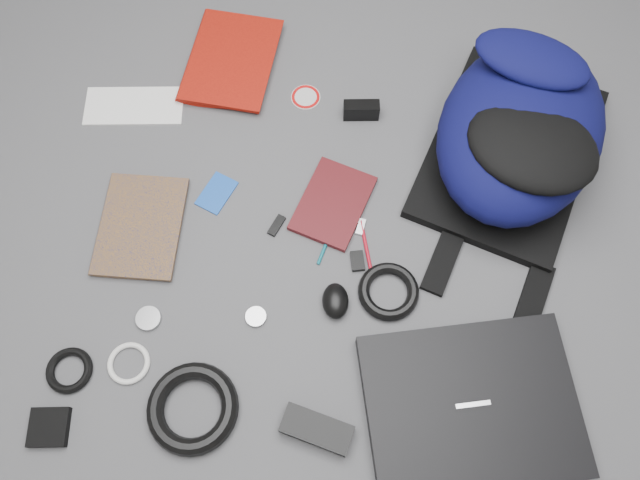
% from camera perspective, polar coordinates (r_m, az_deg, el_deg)
% --- Properties ---
extents(ground, '(4.00, 4.00, 0.00)m').
position_cam_1_polar(ground, '(1.39, 0.00, -0.32)').
color(ground, '#4F4F51').
rests_on(ground, ground).
extents(backpack, '(0.46, 0.60, 0.23)m').
position_cam_1_polar(backpack, '(1.46, 17.88, 9.62)').
color(backpack, black).
rests_on(backpack, ground).
extents(laptop, '(0.50, 0.45, 0.04)m').
position_cam_1_polar(laptop, '(1.31, 13.61, -14.53)').
color(laptop, black).
rests_on(laptop, ground).
extents(textbook_red, '(0.23, 0.30, 0.03)m').
position_cam_1_polar(textbook_red, '(1.67, -11.76, 16.27)').
color(textbook_red, maroon).
rests_on(textbook_red, ground).
extents(comic_book, '(0.22, 0.28, 0.02)m').
position_cam_1_polar(comic_book, '(1.48, -19.39, 1.43)').
color(comic_book, '#B5740C').
rests_on(comic_book, ground).
extents(envelope, '(0.26, 0.17, 0.00)m').
position_cam_1_polar(envelope, '(1.63, -16.63, 11.68)').
color(envelope, white).
rests_on(envelope, ground).
extents(dvd_case, '(0.17, 0.22, 0.02)m').
position_cam_1_polar(dvd_case, '(1.42, 1.20, 3.36)').
color(dvd_case, '#3C0B0E').
rests_on(dvd_case, ground).
extents(compact_camera, '(0.09, 0.05, 0.05)m').
position_cam_1_polar(compact_camera, '(1.53, 3.79, 11.76)').
color(compact_camera, black).
rests_on(compact_camera, ground).
extents(sticker_disc, '(0.09, 0.09, 0.00)m').
position_cam_1_polar(sticker_disc, '(1.58, -1.32, 12.92)').
color(sticker_disc, silver).
rests_on(sticker_disc, ground).
extents(pen_teal, '(0.02, 0.13, 0.01)m').
position_cam_1_polar(pen_teal, '(1.39, 0.76, 0.15)').
color(pen_teal, '#0B5B69').
rests_on(pen_teal, ground).
extents(pen_red, '(0.06, 0.13, 0.01)m').
position_cam_1_polar(pen_red, '(1.38, 4.29, -0.87)').
color(pen_red, '#B20D1F').
rests_on(pen_red, ground).
extents(id_badge, '(0.08, 0.11, 0.00)m').
position_cam_1_polar(id_badge, '(1.46, -9.43, 4.25)').
color(id_badge, blue).
rests_on(id_badge, ground).
extents(usb_black, '(0.03, 0.06, 0.01)m').
position_cam_1_polar(usb_black, '(1.40, -3.99, 1.34)').
color(usb_black, black).
rests_on(usb_black, ground).
extents(usb_silver, '(0.02, 0.04, 0.01)m').
position_cam_1_polar(usb_silver, '(1.40, 3.74, 1.20)').
color(usb_silver, silver).
rests_on(usb_silver, ground).
extents(key_fob, '(0.04, 0.05, 0.01)m').
position_cam_1_polar(key_fob, '(1.37, 3.45, -1.93)').
color(key_fob, black).
rests_on(key_fob, ground).
extents(mouse, '(0.08, 0.09, 0.04)m').
position_cam_1_polar(mouse, '(1.32, 1.42, -5.59)').
color(mouse, black).
rests_on(mouse, ground).
extents(headphone_left, '(0.06, 0.06, 0.01)m').
position_cam_1_polar(headphone_left, '(1.37, -15.40, -6.95)').
color(headphone_left, '#A3A3A5').
rests_on(headphone_left, ground).
extents(headphone_right, '(0.05, 0.05, 0.01)m').
position_cam_1_polar(headphone_right, '(1.34, -5.88, -7.00)').
color(headphone_right, '#AAABAD').
rests_on(headphone_right, ground).
extents(cable_coil, '(0.14, 0.14, 0.03)m').
position_cam_1_polar(cable_coil, '(1.34, 6.28, -4.69)').
color(cable_coil, black).
rests_on(cable_coil, ground).
extents(power_brick, '(0.14, 0.07, 0.03)m').
position_cam_1_polar(power_brick, '(1.27, -0.30, -16.92)').
color(power_brick, black).
rests_on(power_brick, ground).
extents(power_cord_coil, '(0.20, 0.20, 0.04)m').
position_cam_1_polar(power_cord_coil, '(1.30, -11.56, -14.84)').
color(power_cord_coil, black).
rests_on(power_cord_coil, ground).
extents(pouch, '(0.09, 0.09, 0.02)m').
position_cam_1_polar(pouch, '(1.39, -23.53, -15.42)').
color(pouch, black).
rests_on(pouch, ground).
extents(earbud_coil, '(0.10, 0.10, 0.02)m').
position_cam_1_polar(earbud_coil, '(1.40, -21.94, -11.00)').
color(earbud_coil, black).
rests_on(earbud_coil, ground).
extents(white_cable_coil, '(0.09, 0.09, 0.01)m').
position_cam_1_polar(white_cable_coil, '(1.36, -17.09, -10.72)').
color(white_cable_coil, white).
rests_on(white_cable_coil, ground).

